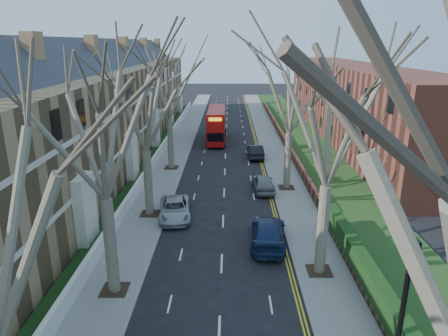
{
  "coord_description": "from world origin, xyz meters",
  "views": [
    {
      "loc": [
        0.42,
        -12.41,
        12.84
      ],
      "look_at": [
        0.02,
        18.32,
        3.14
      ],
      "focal_mm": 32.0,
      "sensor_mm": 36.0,
      "label": 1
    }
  ],
  "objects": [
    {
      "name": "grass_verge_right",
      "position": [
        10.5,
        39.0,
        0.15
      ],
      "size": [
        6.0,
        102.0,
        0.06
      ],
      "color": "#1F3D16",
      "rests_on": "ground"
    },
    {
      "name": "pavement_right",
      "position": [
        6.0,
        39.0,
        0.06
      ],
      "size": [
        3.0,
        102.0,
        0.12
      ],
      "primitive_type": "cube",
      "color": "slate",
      "rests_on": "ground"
    },
    {
      "name": "tree_left_far",
      "position": [
        -5.7,
        16.0,
        9.24
      ],
      "size": [
        10.15,
        10.15,
        14.22
      ],
      "color": "brown",
      "rests_on": "ground"
    },
    {
      "name": "tree_left_mid",
      "position": [
        -5.7,
        6.0,
        9.56
      ],
      "size": [
        10.5,
        10.5,
        14.71
      ],
      "color": "brown",
      "rests_on": "ground"
    },
    {
      "name": "terrace_left",
      "position": [
        -13.65,
        31.0,
        5.53
      ],
      "size": [
        9.7,
        78.0,
        13.6
      ],
      "color": "olive",
      "rests_on": "ground"
    },
    {
      "name": "car_right_near",
      "position": [
        3.04,
        11.52,
        0.8
      ],
      "size": [
        2.74,
        5.72,
        1.61
      ],
      "primitive_type": "imported",
      "rotation": [
        0.0,
        0.0,
        3.05
      ],
      "color": "#16274E",
      "rests_on": "ground"
    },
    {
      "name": "flats_right",
      "position": [
        17.46,
        43.0,
        4.98
      ],
      "size": [
        13.97,
        54.0,
        10.0
      ],
      "color": "brown",
      "rests_on": "ground"
    },
    {
      "name": "wall_hedge_right",
      "position": [
        7.7,
        2.0,
        1.12
      ],
      "size": [
        0.7,
        24.0,
        1.8
      ],
      "color": "brown",
      "rests_on": "ground"
    },
    {
      "name": "car_right_far",
      "position": [
        3.46,
        32.41,
        0.76
      ],
      "size": [
        1.88,
        4.72,
        1.53
      ],
      "primitive_type": "imported",
      "rotation": [
        0.0,
        0.0,
        3.2
      ],
      "color": "black",
      "rests_on": "ground"
    },
    {
      "name": "double_decker_bus",
      "position": [
        -1.28,
        40.7,
        2.08
      ],
      "size": [
        2.61,
        10.08,
        4.25
      ],
      "rotation": [
        0.0,
        0.0,
        3.14
      ],
      "color": "#AD0F0C",
      "rests_on": "ground"
    },
    {
      "name": "pavement_left",
      "position": [
        -6.0,
        39.0,
        0.06
      ],
      "size": [
        3.0,
        102.0,
        0.12
      ],
      "primitive_type": "cube",
      "color": "slate",
      "rests_on": "ground"
    },
    {
      "name": "car_left_far",
      "position": [
        -3.7,
        15.62,
        0.7
      ],
      "size": [
        2.9,
        5.25,
        1.39
      ],
      "primitive_type": "imported",
      "rotation": [
        0.0,
        0.0,
        0.12
      ],
      "color": "#A3A4A9",
      "rests_on": "ground"
    },
    {
      "name": "tree_left_dist",
      "position": [
        -5.7,
        28.0,
        9.56
      ],
      "size": [
        10.5,
        10.5,
        14.71
      ],
      "color": "brown",
      "rests_on": "ground"
    },
    {
      "name": "tree_right_far",
      "position": [
        5.7,
        22.0,
        9.24
      ],
      "size": [
        10.15,
        10.15,
        14.22
      ],
      "color": "brown",
      "rests_on": "ground"
    },
    {
      "name": "tree_right_mid",
      "position": [
        5.7,
        8.0,
        9.56
      ],
      "size": [
        10.5,
        10.5,
        14.71
      ],
      "color": "brown",
      "rests_on": "ground"
    },
    {
      "name": "car_right_mid",
      "position": [
        3.53,
        21.5,
        0.76
      ],
      "size": [
        1.97,
        4.53,
        1.52
      ],
      "primitive_type": "imported",
      "rotation": [
        0.0,
        0.0,
        3.18
      ],
      "color": "gray",
      "rests_on": "ground"
    },
    {
      "name": "front_wall_left",
      "position": [
        -7.65,
        31.0,
        0.62
      ],
      "size": [
        0.3,
        78.0,
        1.0
      ],
      "color": "white",
      "rests_on": "ground"
    }
  ]
}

